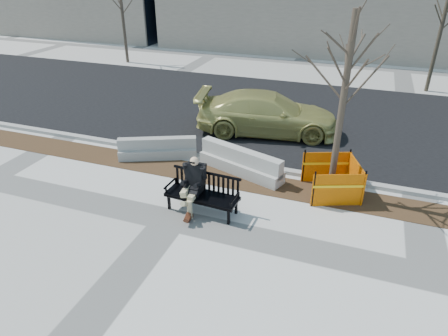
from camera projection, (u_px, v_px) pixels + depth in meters
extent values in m
plane|color=beige|center=(171.00, 220.00, 10.38)|extent=(120.00, 120.00, 0.00)
cube|color=#47301C|center=(208.00, 174.00, 12.54)|extent=(40.00, 1.20, 0.02)
cube|color=black|center=(260.00, 111.00, 17.68)|extent=(60.00, 10.40, 0.01)
cube|color=#9E9B93|center=(219.00, 160.00, 13.30)|extent=(60.00, 0.25, 0.12)
imported|color=tan|center=(267.00, 132.00, 15.56)|extent=(5.72, 3.18, 1.57)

